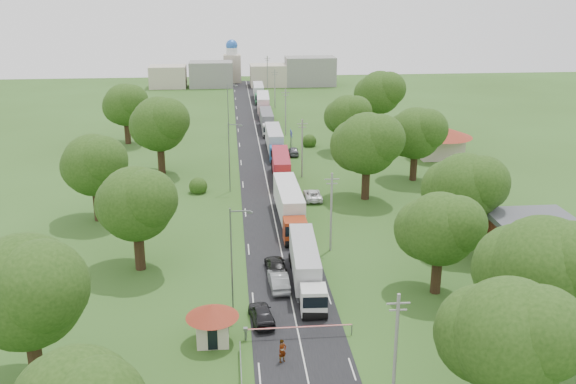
{
  "coord_description": "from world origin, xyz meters",
  "views": [
    {
      "loc": [
        -5.34,
        -72.2,
        28.72
      ],
      "look_at": [
        1.86,
        4.98,
        3.0
      ],
      "focal_mm": 40.0,
      "sensor_mm": 36.0,
      "label": 1
    }
  ],
  "objects": [
    {
      "name": "distant_town",
      "position": [
        0.68,
        110.0,
        3.49
      ],
      "size": [
        52.0,
        8.0,
        8.0
      ],
      "color": "gray",
      "rests_on": "ground"
    },
    {
      "name": "lamp_0",
      "position": [
        -5.35,
        -20.0,
        5.55
      ],
      "size": [
        2.03,
        0.22,
        10.0
      ],
      "color": "slate",
      "rests_on": "ground"
    },
    {
      "name": "truck_6",
      "position": [
        2.17,
        87.21,
        2.04
      ],
      "size": [
        2.51,
        13.91,
        3.85
      ],
      "color": "#296F42",
      "rests_on": "ground"
    },
    {
      "name": "lamp_1",
      "position": [
        -5.35,
        15.0,
        5.55
      ],
      "size": [
        2.03,
        0.22,
        10.0
      ],
      "color": "slate",
      "rests_on": "ground"
    },
    {
      "name": "tree_7",
      "position": [
        23.99,
        50.17,
        7.85
      ],
      "size": [
        9.6,
        9.6,
        12.05
      ],
      "color": "#382616",
      "rests_on": "ground"
    },
    {
      "name": "tree_2",
      "position": [
        13.99,
        -17.86,
        6.6
      ],
      "size": [
        8.0,
        8.0,
        10.1
      ],
      "color": "#382616",
      "rests_on": "ground"
    },
    {
      "name": "truck_2",
      "position": [
        2.21,
        19.08,
        2.1
      ],
      "size": [
        2.93,
        14.29,
        3.95
      ],
      "color": "#F0A31C",
      "rests_on": "ground"
    },
    {
      "name": "tree_0",
      "position": [
        11.99,
        -37.84,
        7.22
      ],
      "size": [
        8.8,
        8.8,
        11.07
      ],
      "color": "#382616",
      "rests_on": "ground"
    },
    {
      "name": "guard_booth",
      "position": [
        -7.2,
        -25.0,
        2.16
      ],
      "size": [
        4.4,
        4.4,
        3.45
      ],
      "color": "#BDB39D",
      "rests_on": "ground"
    },
    {
      "name": "tree_1",
      "position": [
        17.99,
        -29.83,
        7.85
      ],
      "size": [
        9.6,
        9.6,
        12.05
      ],
      "color": "#382616",
      "rests_on": "ground"
    },
    {
      "name": "truck_1",
      "position": [
        1.74,
        1.86,
        2.31
      ],
      "size": [
        2.89,
        15.7,
        4.35
      ],
      "color": "#982E11",
      "rests_on": "ground"
    },
    {
      "name": "pole_2",
      "position": [
        5.5,
        21.0,
        4.68
      ],
      "size": [
        1.6,
        0.24,
        9.0
      ],
      "color": "gray",
      "rests_on": "ground"
    },
    {
      "name": "car_verge_far",
      "position": [
        5.5,
        33.97,
        0.72
      ],
      "size": [
        1.78,
        4.26,
        1.44
      ],
      "primitive_type": "imported",
      "rotation": [
        0.0,
        0.0,
        3.12
      ],
      "color": "#56575D",
      "rests_on": "ground"
    },
    {
      "name": "pole_0",
      "position": [
        5.5,
        -35.0,
        4.68
      ],
      "size": [
        1.6,
        0.24,
        9.0
      ],
      "color": "gray",
      "rests_on": "ground"
    },
    {
      "name": "house_cream",
      "position": [
        30.0,
        30.0,
        3.64
      ],
      "size": [
        10.08,
        10.08,
        5.8
      ],
      "color": "#BDB39D",
      "rests_on": "ground"
    },
    {
      "name": "tree_4",
      "position": [
        12.99,
        10.17,
        7.85
      ],
      "size": [
        9.6,
        9.6,
        12.05
      ],
      "color": "#382616",
      "rests_on": "ground"
    },
    {
      "name": "truck_0",
      "position": [
        1.71,
        -15.23,
        2.07
      ],
      "size": [
        2.89,
        14.13,
        3.91
      ],
      "color": "silver",
      "rests_on": "ground"
    },
    {
      "name": "house_brick",
      "position": [
        26.0,
        -12.0,
        2.65
      ],
      "size": [
        8.6,
        6.6,
        5.2
      ],
      "color": "maroon",
      "rests_on": "ground"
    },
    {
      "name": "tree_9",
      "position": [
        -20.01,
        -29.83,
        7.85
      ],
      "size": [
        9.6,
        9.6,
        12.05
      ],
      "color": "#382616",
      "rests_on": "ground"
    },
    {
      "name": "tree_10",
      "position": [
        -15.01,
        -9.84,
        7.22
      ],
      "size": [
        8.8,
        8.8,
        11.07
      ],
      "color": "#382616",
      "rests_on": "ground"
    },
    {
      "name": "pedestrian_booth",
      "position": [
        -6.34,
        -22.0,
        0.83
      ],
      "size": [
        1.0,
        1.02,
        1.66
      ],
      "primitive_type": "imported",
      "rotation": [
        0.0,
        0.0,
        -0.86
      ],
      "color": "gray",
      "rests_on": "ground"
    },
    {
      "name": "car_lane_rear",
      "position": [
        -1.0,
        -12.0,
        0.72
      ],
      "size": [
        2.25,
        5.07,
        1.45
      ],
      "primitive_type": "imported",
      "rotation": [
        0.0,
        0.0,
        3.19
      ],
      "color": "black",
      "rests_on": "ground"
    },
    {
      "name": "tree_6",
      "position": [
        14.99,
        35.14,
        6.6
      ],
      "size": [
        8.0,
        8.0,
        10.1
      ],
      "color": "#382616",
      "rests_on": "ground"
    },
    {
      "name": "truck_4",
      "position": [
        2.11,
        53.21,
        2.0
      ],
      "size": [
        2.37,
        13.59,
        3.77
      ],
      "color": "silver",
      "rests_on": "ground"
    },
    {
      "name": "ground",
      "position": [
        0.0,
        0.0,
        0.0
      ],
      "size": [
        260.0,
        260.0,
        0.0
      ],
      "primitive_type": "plane",
      "color": "#2D4E1A",
      "rests_on": "ground"
    },
    {
      "name": "pole_1",
      "position": [
        5.5,
        -7.0,
        4.68
      ],
      "size": [
        1.6,
        0.24,
        9.0
      ],
      "color": "gray",
      "rests_on": "ground"
    },
    {
      "name": "car_verge_near",
      "position": [
        5.75,
        10.31,
        0.68
      ],
      "size": [
        2.27,
        4.9,
        1.36
      ],
      "primitive_type": "imported",
      "rotation": [
        0.0,
        0.0,
        3.14
      ],
      "color": "white",
      "rests_on": "ground"
    },
    {
      "name": "tree_11",
      "position": [
        -22.01,
        5.16,
        7.22
      ],
      "size": [
        8.8,
        8.8,
        11.07
      ],
      "color": "#382616",
      "rests_on": "ground"
    },
    {
      "name": "lamp_2",
      "position": [
        -5.35,
        50.0,
        5.55
      ],
      "size": [
        2.03,
        0.22,
        10.0
      ],
      "color": "slate",
      "rests_on": "ground"
    },
    {
      "name": "info_sign",
      "position": [
        5.2,
        35.0,
        3.0
      ],
      "size": [
        0.12,
        3.1,
        4.1
      ],
      "color": "slate",
      "rests_on": "ground"
    },
    {
      "name": "tree_12",
      "position": [
        -16.01,
        25.17,
        7.85
      ],
      "size": [
        9.6,
        9.6,
        12.05
      ],
      "color": "#382616",
      "rests_on": "ground"
    },
    {
      "name": "tree_3",
      "position": [
        19.99,
        -7.84,
        7.22
      ],
      "size": [
        8.8,
        8.8,
        11.07
      ],
      "color": "#382616",
      "rests_on": "ground"
    },
    {
      "name": "pedestrian_near",
      "position": [
        -1.71,
        -28.5,
        0.97
      ],
      "size": [
        0.85,
        0.77,
        1.94
      ],
      "primitive_type": "imported",
      "rotation": [
        0.0,
        0.0,
        0.56
      ],
      "color": "gray",
      "rests_on": "ground"
    },
    {
      "name": "truck_3",
      "position": [
        2.36,
        35.59,
        2.17
      ],
      "size": [
        2.6,
        14.75,
        4.09
      ],
      "color": "#195999",
      "rests_on": "ground"
    },
    {
      "name": "pole_3",
      "position": [
        5.5,
        49.0,
        4.68
      ],
      "size": [
        1.6,
        0.24,
        9.0
      ],
      "color": "gray",
      "rests_on": "ground"
    },
    {
      "name": "boom_barrier",
      "position": [
        -1.36,
        -25.0,
        0.89
      ],
      "size": [
        9.22,
        0.35,
        1.18
      ],
      "color": "slate",
      "rests_on": "ground"
    },
    {
      "name": "car_lane_mid",
      "position": [
        -1.0,
        -15.75,
        0.82
      ],
      "size": [
        2.0,
        5.06,
        1.64
      ],
      "primitive_type": "imported",
      "rotation": [
        0.0,
        0.0,
        3.2
      ],
      "color": "gray",
      "rests_on": "ground"
    },
    {
      "name": "pole_5",
      "position": [
        5.5,
        105.0,
        4.68
      ],
      "size": [
        1.6,
        0.24,
        9.0
      ],
      "color": "gray",
      "rests_on": "ground"
    },
    {
      "name": "tree_13",
      "position": [
        -24.01,
        45.16,
        7.22
      ],
      "size": [
        8.8,
        8.8,
        11.07
      ],
      "color": "#382616",
      "rests_on": "ground"
    },
    {
      "name": "road",
      "position": [
        0.0,
        20.0,
        0.0
      ],
      "size": [
        8.0,
        200.0,
        0.04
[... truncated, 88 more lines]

